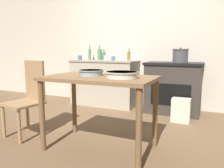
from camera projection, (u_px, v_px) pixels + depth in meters
ground_plane at (101, 129)px, 2.96m from camera, size 14.00×14.00×0.00m
wall_back at (138, 39)px, 4.20m from camera, size 8.00×0.07×2.55m
counter_cabinet at (104, 83)px, 4.28m from camera, size 1.28×0.58×0.87m
stove at (173, 88)px, 3.72m from camera, size 0.93×0.62×0.86m
work_table at (100, 88)px, 2.28m from camera, size 1.15×0.69×0.79m
chair at (28, 97)px, 2.70m from camera, size 0.47×0.47×0.93m
flour_sack at (181, 110)px, 3.25m from camera, size 0.27×0.19×0.35m
stock_pot at (180, 56)px, 3.56m from camera, size 0.26×0.26×0.25m
mixing_bowl_large at (122, 74)px, 2.13m from camera, size 0.33×0.33×0.06m
mixing_bowl_small at (91, 72)px, 2.33m from camera, size 0.27×0.27×0.06m
bottle_far_left at (104, 56)px, 4.32m from camera, size 0.08×0.08×0.21m
bottle_left at (123, 57)px, 4.11m from camera, size 0.06×0.06×0.17m
bottle_mid_left at (90, 54)px, 4.42m from camera, size 0.06×0.06×0.30m
bottle_center_left at (129, 56)px, 4.02m from camera, size 0.06×0.06×0.22m
bottle_center at (99, 54)px, 4.45m from camera, size 0.08×0.08×0.29m
cup_center_right at (113, 58)px, 4.04m from camera, size 0.08×0.08×0.08m
cup_mid_right at (106, 58)px, 4.11m from camera, size 0.08×0.08×0.10m
cup_right at (80, 58)px, 4.32m from camera, size 0.08×0.08×0.09m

